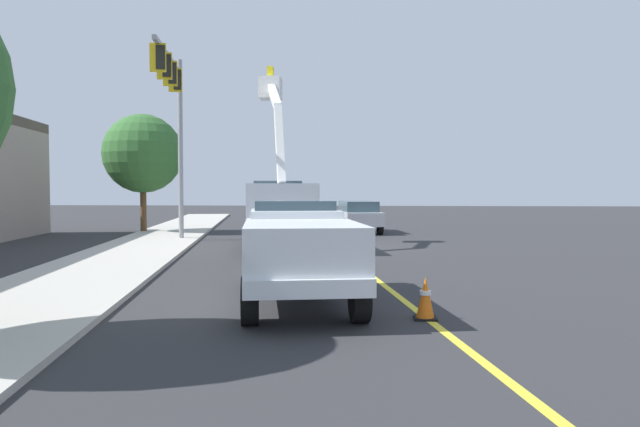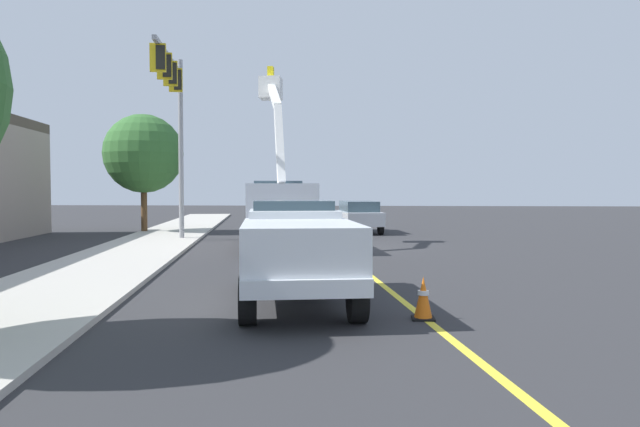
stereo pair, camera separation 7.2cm
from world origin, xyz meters
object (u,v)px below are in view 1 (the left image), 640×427
(traffic_signal_mast, at_px, (174,101))
(service_pickup_truck, at_px, (298,248))
(passing_minivan, at_px, (358,214))
(traffic_cone_mid_front, at_px, (346,249))
(traffic_cone_mid_rear, at_px, (318,230))
(utility_bucket_truck, at_px, (279,207))
(traffic_cone_leading, at_px, (425,298))

(traffic_signal_mast, bearing_deg, service_pickup_truck, -151.54)
(passing_minivan, relative_size, traffic_cone_mid_front, 6.09)
(service_pickup_truck, height_order, traffic_cone_mid_front, service_pickup_truck)
(traffic_cone_mid_rear, bearing_deg, service_pickup_truck, -177.08)
(utility_bucket_truck, xyz_separation_m, passing_minivan, (8.05, -3.12, -0.65))
(service_pickup_truck, bearing_deg, traffic_cone_mid_rear, 2.92)
(service_pickup_truck, distance_m, traffic_cone_mid_front, 6.84)
(traffic_cone_mid_front, height_order, traffic_cone_mid_rear, traffic_cone_mid_front)
(utility_bucket_truck, height_order, traffic_cone_mid_front, utility_bucket_truck)
(service_pickup_truck, height_order, traffic_cone_leading, service_pickup_truck)
(traffic_cone_leading, distance_m, traffic_cone_mid_rear, 17.63)
(passing_minivan, height_order, traffic_cone_mid_front, passing_minivan)
(traffic_cone_leading, distance_m, traffic_cone_mid_front, 8.21)
(utility_bucket_truck, relative_size, traffic_cone_leading, 11.07)
(passing_minivan, relative_size, traffic_cone_mid_rear, 6.96)
(utility_bucket_truck, bearing_deg, traffic_signal_mast, 84.24)
(service_pickup_truck, height_order, traffic_signal_mast, traffic_signal_mast)
(service_pickup_truck, xyz_separation_m, passing_minivan, (19.66, -1.05, -0.15))
(service_pickup_truck, bearing_deg, traffic_signal_mast, 28.46)
(service_pickup_truck, height_order, traffic_cone_mid_rear, service_pickup_truck)
(traffic_cone_leading, bearing_deg, traffic_cone_mid_front, 11.54)
(traffic_cone_mid_rear, xyz_separation_m, traffic_signal_mast, (-3.98, 5.72, 5.61))
(traffic_signal_mast, bearing_deg, utility_bucket_truck, -95.76)
(utility_bucket_truck, xyz_separation_m, traffic_cone_leading, (-12.90, -4.49, -1.25))
(traffic_cone_leading, bearing_deg, traffic_signal_mast, 33.84)
(traffic_cone_mid_front, distance_m, traffic_cone_mid_rear, 9.42)
(utility_bucket_truck, relative_size, passing_minivan, 1.68)
(service_pickup_truck, bearing_deg, passing_minivan, -3.06)
(service_pickup_truck, height_order, passing_minivan, service_pickup_truck)
(passing_minivan, relative_size, traffic_cone_leading, 6.58)
(traffic_cone_mid_rear, height_order, traffic_signal_mast, traffic_signal_mast)
(service_pickup_truck, relative_size, passing_minivan, 1.16)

